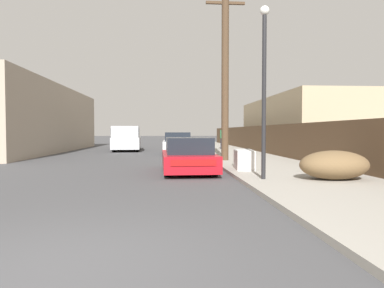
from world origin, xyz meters
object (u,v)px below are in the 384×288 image
utility_pole (225,71)px  street_lamp (264,79)px  car_parked_mid (177,144)px  pickup_truck (127,139)px  brush_pile (334,165)px  pedestrian (222,137)px  discarded_fridge (244,159)px  parked_sports_car_red (188,156)px

utility_pole → street_lamp: (0.02, -6.37, -1.33)m
car_parked_mid → pickup_truck: (-3.67, 3.93, 0.25)m
brush_pile → utility_pole: bearing=106.3°
street_lamp → brush_pile: street_lamp is taller
car_parked_mid → utility_pole: utility_pole is taller
street_lamp → pedestrian: 16.79m
discarded_fridge → brush_pile: brush_pile is taller
parked_sports_car_red → brush_pile: parked_sports_car_red is taller
street_lamp → pedestrian: street_lamp is taller
car_parked_mid → pedestrian: 5.44m
pickup_truck → street_lamp: (5.74, -16.49, 1.99)m
brush_pile → discarded_fridge: bearing=122.1°
car_parked_mid → pickup_truck: pickup_truck is taller
pickup_truck → street_lamp: street_lamp is taller
utility_pole → brush_pile: size_ratio=4.16×
pedestrian → brush_pile: bearing=-88.6°
discarded_fridge → parked_sports_car_red: size_ratio=0.41×
brush_pile → pedestrian: size_ratio=1.13×
utility_pole → brush_pile: utility_pole is taller
pickup_truck → street_lamp: bearing=106.1°
utility_pole → pedestrian: 10.86m
car_parked_mid → brush_pile: bearing=-72.6°
brush_pile → street_lamp: bearing=172.3°
brush_pile → pedestrian: pedestrian is taller
parked_sports_car_red → car_parked_mid: (-0.12, 9.77, 0.10)m
pickup_truck → parked_sports_car_red: bearing=102.3°
parked_sports_car_red → brush_pile: size_ratio=2.14×
parked_sports_car_red → street_lamp: (1.96, -2.78, 2.34)m
discarded_fridge → street_lamp: (-0.06, -2.72, 2.44)m
utility_pole → pedestrian: size_ratio=4.72×
utility_pole → street_lamp: 6.51m
car_parked_mid → pickup_truck: size_ratio=0.84×
pedestrian → car_parked_mid: bearing=-131.5°
pickup_truck → pedestrian: (7.26, 0.13, 0.09)m
discarded_fridge → brush_pile: (1.86, -2.98, 0.07)m
utility_pole → pickup_truck: bearing=119.5°
pickup_truck → utility_pole: utility_pole is taller
parked_sports_car_red → utility_pole: 5.49m
pickup_truck → utility_pole: 12.09m
street_lamp → discarded_fridge: bearing=88.8°
pickup_truck → pedestrian: 7.26m
car_parked_mid → utility_pole: bearing=-71.5°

